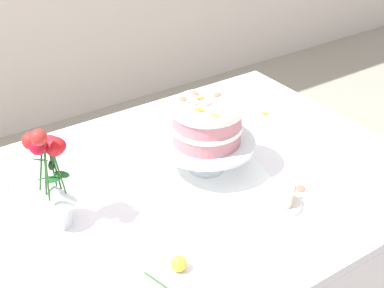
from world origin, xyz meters
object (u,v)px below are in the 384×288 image
(teacup, at_px, (281,198))
(fallen_rose, at_px, (178,264))
(dining_table, at_px, (185,212))
(layer_cake, at_px, (207,123))
(flower_vase, at_px, (53,181))
(cake_stand, at_px, (207,146))

(teacup, bearing_deg, fallen_rose, -172.26)
(dining_table, distance_m, layer_cake, 0.28)
(dining_table, xyz_separation_m, fallen_rose, (-0.20, -0.27, 0.11))
(flower_vase, bearing_deg, dining_table, -8.73)
(dining_table, height_order, cake_stand, cake_stand)
(dining_table, relative_size, teacup, 11.68)
(fallen_rose, bearing_deg, teacup, 7.74)
(dining_table, height_order, teacup, teacup)
(layer_cake, height_order, teacup, layer_cake)
(dining_table, height_order, fallen_rose, fallen_rose)
(cake_stand, height_order, flower_vase, flower_vase)
(cake_stand, bearing_deg, layer_cake, 111.45)
(cake_stand, distance_m, flower_vase, 0.47)
(flower_vase, xyz_separation_m, fallen_rose, (0.16, -0.32, -0.12))
(layer_cake, xyz_separation_m, flower_vase, (-0.47, 0.01, -0.02))
(cake_stand, relative_size, layer_cake, 1.38)
(layer_cake, relative_size, teacup, 1.76)
(dining_table, bearing_deg, flower_vase, 171.27)
(cake_stand, height_order, fallen_rose, cake_stand)
(layer_cake, bearing_deg, teacup, -75.89)
(fallen_rose, bearing_deg, cake_stand, 45.62)
(cake_stand, height_order, layer_cake, layer_cake)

